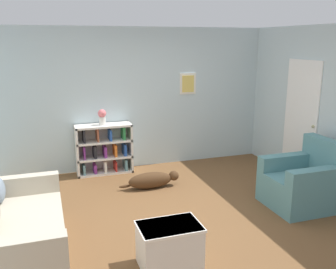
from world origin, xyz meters
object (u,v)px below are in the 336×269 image
at_px(bookshelf, 104,149).
at_px(dog, 152,180).
at_px(recliner_chair, 305,183).
at_px(coffee_table, 169,244).
at_px(vase, 102,116).
at_px(couch, 15,232).

relative_size(bookshelf, dog, 1.00).
height_order(recliner_chair, dog, recliner_chair).
bearing_deg(coffee_table, vase, 93.59).
bearing_deg(bookshelf, vase, -126.21).
relative_size(recliner_chair, vase, 3.48).
xyz_separation_m(bookshelf, dog, (0.61, -1.00, -0.30)).
bearing_deg(vase, coffee_table, -86.41).
bearing_deg(couch, vase, 60.97).
height_order(couch, bookshelf, bookshelf).
bearing_deg(coffee_table, couch, 156.82).
bearing_deg(coffee_table, recliner_chair, 19.04).
xyz_separation_m(bookshelf, vase, (-0.01, -0.02, 0.62)).
bearing_deg(recliner_chair, dog, 145.03).
bearing_deg(couch, bookshelf, 60.91).
bearing_deg(recliner_chair, couch, -177.92).
distance_m(dog, vase, 1.48).
bearing_deg(couch, dog, 36.70).
relative_size(couch, coffee_table, 2.78).
bearing_deg(recliner_chair, coffee_table, -160.96).
bearing_deg(coffee_table, dog, 78.70).
height_order(bookshelf, coffee_table, bookshelf).
xyz_separation_m(bookshelf, coffee_table, (0.18, -3.15, -0.19)).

